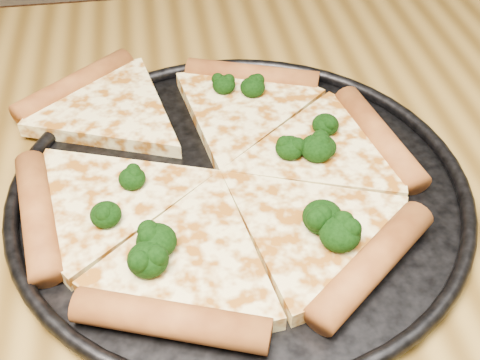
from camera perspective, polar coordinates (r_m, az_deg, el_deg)
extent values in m
cube|color=olive|center=(0.50, -11.23, -9.94)|extent=(1.20, 0.90, 0.04)
cube|color=brown|center=(1.14, 19.37, -2.24)|extent=(0.06, 0.06, 0.71)
cylinder|color=black|center=(0.53, 0.00, -1.03)|extent=(0.38, 0.38, 0.01)
torus|color=black|center=(0.53, 0.00, -0.48)|extent=(0.39, 0.39, 0.01)
cylinder|color=#A9612A|center=(0.58, 12.64, 3.89)|extent=(0.05, 0.14, 0.03)
cylinder|color=#A9612A|center=(0.64, 1.12, 9.54)|extent=(0.14, 0.07, 0.03)
cylinder|color=#A9612A|center=(0.65, -14.92, 8.36)|extent=(0.12, 0.11, 0.03)
cylinder|color=#A9612A|center=(0.52, -18.08, -2.96)|extent=(0.05, 0.14, 0.03)
cylinder|color=#A9612A|center=(0.43, -6.36, -12.65)|extent=(0.14, 0.07, 0.03)
cylinder|color=#A9612A|center=(0.47, 12.03, -7.54)|extent=(0.12, 0.11, 0.03)
ellipsoid|color=black|center=(0.48, 7.58, -3.39)|extent=(0.03, 0.03, 0.02)
ellipsoid|color=black|center=(0.61, 1.16, 8.52)|extent=(0.02, 0.02, 0.02)
ellipsoid|color=black|center=(0.45, -8.44, -7.21)|extent=(0.03, 0.03, 0.02)
ellipsoid|color=black|center=(0.54, 7.57, 3.02)|extent=(0.02, 0.02, 0.02)
ellipsoid|color=black|center=(0.52, -9.88, 0.14)|extent=(0.02, 0.02, 0.02)
ellipsoid|color=black|center=(0.54, 4.59, 2.96)|extent=(0.03, 0.03, 0.02)
ellipsoid|color=black|center=(0.61, -1.49, 8.73)|extent=(0.02, 0.02, 0.02)
ellipsoid|color=black|center=(0.57, 7.85, 5.06)|extent=(0.02, 0.02, 0.02)
ellipsoid|color=black|center=(0.54, 7.08, 2.92)|extent=(0.03, 0.03, 0.02)
ellipsoid|color=black|center=(0.47, 9.15, -4.91)|extent=(0.03, 0.03, 0.02)
ellipsoid|color=black|center=(0.46, -7.67, -5.58)|extent=(0.03, 0.03, 0.02)
ellipsoid|color=black|center=(0.49, -12.22, -3.12)|extent=(0.02, 0.02, 0.02)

